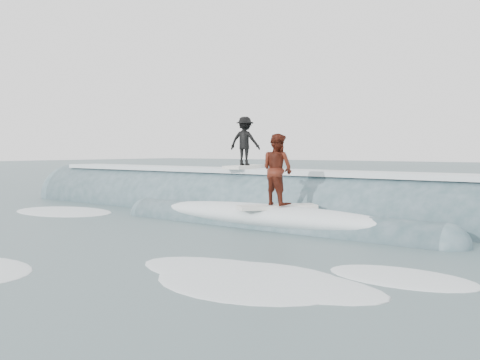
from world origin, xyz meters
The scene contains 6 objects.
ground centered at (0.00, 0.00, 0.00)m, with size 160.00×160.00×0.00m, color #3B5356.
breaking_wave centered at (0.17, 4.56, 0.03)m, with size 22.00×4.11×2.66m.
surfer_black centered at (-0.59, 4.77, 2.17)m, with size 1.09×2.07×1.62m.
surfer_red centered at (2.13, 2.57, 1.41)m, with size 1.63×1.94×1.89m.
whitewater centered at (2.02, -1.43, 0.00)m, with size 15.03×8.11×0.10m.
far_swells centered at (-0.05, 17.65, 0.00)m, with size 41.64×8.65×0.80m.
Camera 1 is at (9.63, -8.53, 1.99)m, focal length 40.00 mm.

